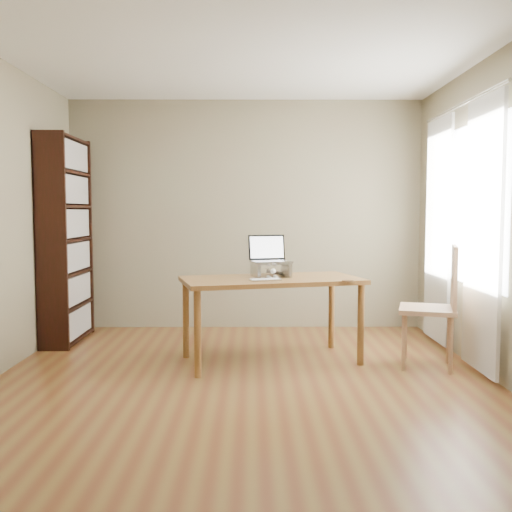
# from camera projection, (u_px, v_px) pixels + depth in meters

# --- Properties ---
(room) EXTENTS (4.04, 4.54, 2.64)m
(room) POSITION_uv_depth(u_px,v_px,m) (247.00, 216.00, 4.30)
(room) COLOR brown
(room) RESTS_ON ground
(bookshelf) EXTENTS (0.30, 0.90, 2.10)m
(bookshelf) POSITION_uv_depth(u_px,v_px,m) (66.00, 240.00, 5.83)
(bookshelf) COLOR black
(bookshelf) RESTS_ON ground
(curtains) EXTENTS (0.03, 1.90, 2.25)m
(curtains) POSITION_uv_depth(u_px,v_px,m) (458.00, 230.00, 5.10)
(curtains) COLOR white
(curtains) RESTS_ON ground
(desk) EXTENTS (1.70, 1.15, 0.75)m
(desk) POSITION_uv_depth(u_px,v_px,m) (271.00, 288.00, 5.06)
(desk) COLOR brown
(desk) RESTS_ON ground
(laptop_stand) EXTENTS (0.32, 0.25, 0.13)m
(laptop_stand) POSITION_uv_depth(u_px,v_px,m) (271.00, 268.00, 5.13)
(laptop_stand) COLOR silver
(laptop_stand) RESTS_ON desk
(laptop) EXTENTS (0.39, 0.37, 0.24)m
(laptop) POSITION_uv_depth(u_px,v_px,m) (271.00, 255.00, 5.18)
(laptop) COLOR silver
(laptop) RESTS_ON laptop_stand
(keyboard) EXTENTS (0.29, 0.19, 0.02)m
(keyboard) POSITION_uv_depth(u_px,v_px,m) (265.00, 280.00, 4.83)
(keyboard) COLOR silver
(keyboard) RESTS_ON desk
(coaster) EXTENTS (0.10, 0.10, 0.01)m
(coaster) POSITION_uv_depth(u_px,v_px,m) (348.00, 281.00, 4.82)
(coaster) COLOR #4F2E1B
(coaster) RESTS_ON desk
(cat) EXTENTS (0.25, 0.48, 0.16)m
(cat) POSITION_uv_depth(u_px,v_px,m) (269.00, 269.00, 5.16)
(cat) COLOR #423C33
(cat) RESTS_ON desk
(chair) EXTENTS (0.58, 0.58, 1.05)m
(chair) POSITION_uv_depth(u_px,v_px,m) (437.00, 301.00, 4.88)
(chair) COLOR #A17757
(chair) RESTS_ON ground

